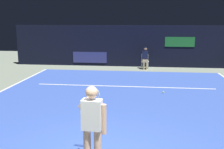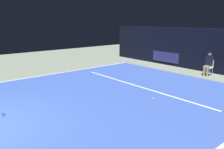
# 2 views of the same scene
# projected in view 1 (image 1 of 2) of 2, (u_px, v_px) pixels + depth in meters

# --- Properties ---
(ground_plane) EXTENTS (30.16, 30.16, 0.00)m
(ground_plane) POSITION_uv_depth(u_px,v_px,m) (120.00, 100.00, 9.93)
(ground_plane) COLOR gray
(court_surface) EXTENTS (10.07, 11.49, 0.01)m
(court_surface) POSITION_uv_depth(u_px,v_px,m) (120.00, 100.00, 9.93)
(court_surface) COLOR #3856B2
(court_surface) RESTS_ON ground
(line_service) EXTENTS (7.86, 0.10, 0.01)m
(line_service) POSITION_uv_depth(u_px,v_px,m) (124.00, 86.00, 11.89)
(line_service) COLOR white
(line_service) RESTS_ON court_surface
(back_wall) EXTENTS (15.06, 0.33, 2.60)m
(back_wall) POSITION_uv_depth(u_px,v_px,m) (131.00, 46.00, 17.05)
(back_wall) COLOR black
(back_wall) RESTS_ON ground
(tennis_player) EXTENTS (0.56, 0.96, 1.73)m
(tennis_player) POSITION_uv_depth(u_px,v_px,m) (92.00, 125.00, 4.92)
(tennis_player) COLOR #DBAD89
(tennis_player) RESTS_ON ground
(line_judge_on_chair) EXTENTS (0.47, 0.55, 1.32)m
(line_judge_on_chair) POSITION_uv_depth(u_px,v_px,m) (145.00, 58.00, 16.20)
(line_judge_on_chair) COLOR white
(line_judge_on_chair) RESTS_ON ground
(tennis_ball) EXTENTS (0.07, 0.07, 0.07)m
(tennis_ball) POSITION_uv_depth(u_px,v_px,m) (163.00, 92.00, 10.79)
(tennis_ball) COLOR #CCE033
(tennis_ball) RESTS_ON court_surface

